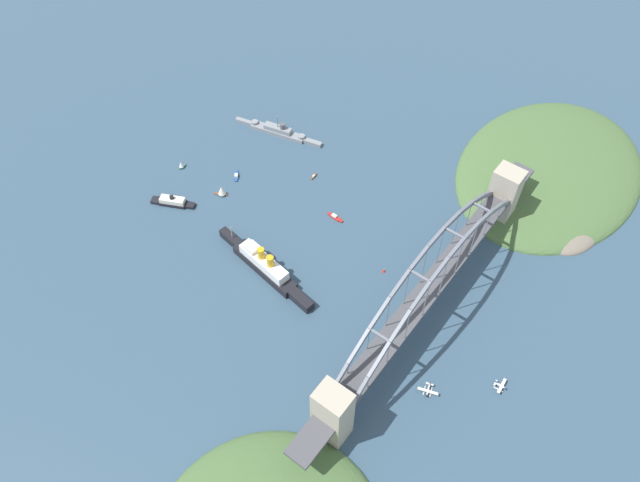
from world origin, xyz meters
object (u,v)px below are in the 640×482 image
harbor_ferry_steamer (172,202)px  small_boat_1 (335,217)px  harbor_arch_bridge (429,289)px  small_boat_2 (314,176)px  small_boat_3 (222,191)px  channel_marker_buoy (384,271)px  seaplane_taxiing_near_bridge (428,391)px  small_boat_0 (236,176)px  ocean_liner (265,266)px  small_boat_4 (181,165)px  seaplane_second_in_formation (500,386)px  naval_cruiser (279,131)px

harbor_ferry_steamer → small_boat_1: 114.15m
harbor_arch_bridge → small_boat_2: bearing=68.1°
small_boat_3 → harbor_arch_bridge: bearing=-88.7°
small_boat_3 → channel_marker_buoy: (13.74, -128.43, -3.21)m
seaplane_taxiing_near_bridge → small_boat_0: bearing=73.2°
seaplane_taxiing_near_bridge → ocean_liner: bearing=86.3°
small_boat_0 → small_boat_3: small_boat_3 is taller
small_boat_3 → small_boat_4: 42.05m
small_boat_4 → channel_marker_buoy: (11.88, -170.42, -1.96)m
small_boat_0 → channel_marker_buoy: (-5.61, -132.35, 0.21)m
seaplane_taxiing_near_bridge → small_boat_0: (59.87, 197.96, -0.97)m
seaplane_second_in_formation → small_boat_3: (13.62, 225.00, 2.45)m
seaplane_taxiing_near_bridge → small_boat_0: size_ratio=1.20×
ocean_liner → harbor_ferry_steamer: bearing=86.9°
small_boat_1 → harbor_ferry_steamer: bearing=120.9°
harbor_arch_bridge → small_boat_4: bearing=90.5°
small_boat_3 → seaplane_taxiing_near_bridge: bearing=-101.8°
seaplane_taxiing_near_bridge → small_boat_2: (93.71, 152.83, -1.14)m
harbor_arch_bridge → channel_marker_buoy: bearing=74.5°
small_boat_0 → small_boat_4: bearing=114.7°
seaplane_second_in_formation → small_boat_4: (15.48, 266.99, 1.20)m
small_boat_0 → small_boat_2: (33.84, -45.13, -0.17)m
small_boat_4 → seaplane_taxiing_near_bridge: bearing=-100.2°
naval_cruiser → seaplane_second_in_formation: (-87.13, -233.66, -0.91)m
seaplane_second_in_formation → small_boat_1: seaplane_second_in_formation is taller
small_boat_3 → small_boat_4: size_ratio=1.44×
harbor_ferry_steamer → naval_cruiser: bearing=-7.2°
ocean_liner → seaplane_second_in_formation: bearing=-83.3°
harbor_arch_bridge → channel_marker_buoy: size_ratio=91.54×
small_boat_1 → small_boat_0: bearing=98.4°
naval_cruiser → small_boat_2: size_ratio=9.90×
ocean_liner → seaplane_taxiing_near_bridge: ocean_liner is taller
small_boat_0 → small_boat_3: (-19.35, -3.92, 3.42)m
harbor_arch_bridge → seaplane_second_in_formation: harbor_arch_bridge is taller
seaplane_second_in_formation → seaplane_taxiing_near_bridge: bearing=131.0°
small_boat_4 → seaplane_second_in_formation: bearing=-93.3°
seaplane_second_in_formation → small_boat_0: seaplane_second_in_formation is taller
seaplane_taxiing_near_bridge → small_boat_3: bearing=78.2°
seaplane_taxiing_near_bridge → small_boat_1: 137.70m
small_boat_0 → small_boat_1: bearing=-81.6°
harbor_ferry_steamer → small_boat_4: harbor_ferry_steamer is taller
harbor_arch_bridge → small_boat_4: harbor_arch_bridge is taller
small_boat_3 → harbor_ferry_steamer: bearing=141.9°
ocean_liner → naval_cruiser: bearing=35.8°
small_boat_3 → small_boat_1: bearing=-67.8°
small_boat_4 → ocean_liner: bearing=-107.3°
ocean_liner → small_boat_2: 89.53m
harbor_arch_bridge → small_boat_3: 165.69m
small_boat_2 → small_boat_0: bearing=126.9°
seaplane_second_in_formation → small_boat_0: 231.29m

